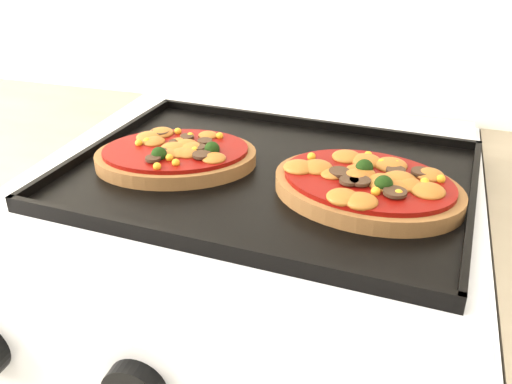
% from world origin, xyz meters
% --- Properties ---
extents(control_panel, '(0.60, 0.02, 0.09)m').
position_xyz_m(control_panel, '(-0.00, 1.39, 0.85)').
color(control_panel, silver).
rests_on(control_panel, stove).
extents(baking_tray, '(0.53, 0.41, 0.02)m').
position_xyz_m(baking_tray, '(0.02, 1.69, 0.92)').
color(baking_tray, black).
rests_on(baking_tray, stove).
extents(pizza_left, '(0.25, 0.22, 0.03)m').
position_xyz_m(pizza_left, '(-0.10, 1.68, 0.94)').
color(pizza_left, brown).
rests_on(pizza_left, baking_tray).
extents(pizza_right, '(0.26, 0.21, 0.03)m').
position_xyz_m(pizza_right, '(0.16, 1.67, 0.94)').
color(pizza_right, brown).
rests_on(pizza_right, baking_tray).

